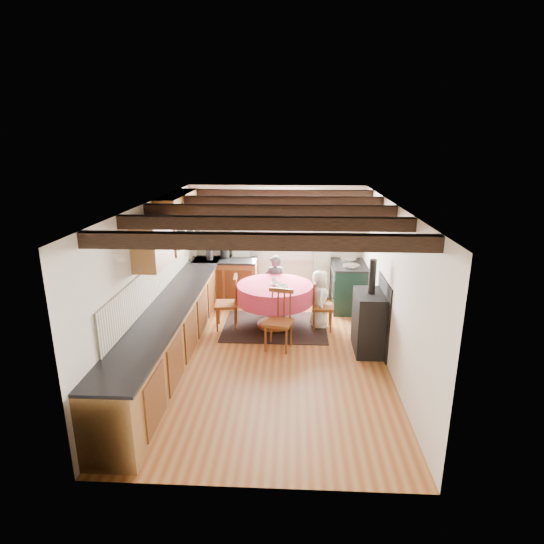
# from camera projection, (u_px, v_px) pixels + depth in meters

# --- Properties ---
(floor) EXTENTS (3.60, 5.50, 0.00)m
(floor) POSITION_uv_depth(u_px,v_px,m) (269.00, 356.00, 6.95)
(floor) COLOR #A36934
(floor) RESTS_ON ground
(ceiling) EXTENTS (3.60, 5.50, 0.00)m
(ceiling) POSITION_uv_depth(u_px,v_px,m) (269.00, 204.00, 6.26)
(ceiling) COLOR white
(ceiling) RESTS_ON ground
(wall_back) EXTENTS (3.60, 0.00, 2.40)m
(wall_back) POSITION_uv_depth(u_px,v_px,m) (277.00, 243.00, 9.23)
(wall_back) COLOR silver
(wall_back) RESTS_ON ground
(wall_front) EXTENTS (3.60, 0.00, 2.40)m
(wall_front) POSITION_uv_depth(u_px,v_px,m) (252.00, 379.00, 3.97)
(wall_front) COLOR silver
(wall_front) RESTS_ON ground
(wall_left) EXTENTS (0.00, 5.50, 2.40)m
(wall_left) POSITION_uv_depth(u_px,v_px,m) (151.00, 282.00, 6.69)
(wall_left) COLOR silver
(wall_left) RESTS_ON ground
(wall_right) EXTENTS (0.00, 5.50, 2.40)m
(wall_right) POSITION_uv_depth(u_px,v_px,m) (390.00, 286.00, 6.52)
(wall_right) COLOR silver
(wall_right) RESTS_ON ground
(beam_a) EXTENTS (3.60, 0.16, 0.16)m
(beam_a) POSITION_uv_depth(u_px,v_px,m) (258.00, 241.00, 4.37)
(beam_a) COLOR black
(beam_a) RESTS_ON ceiling
(beam_b) EXTENTS (3.60, 0.16, 0.16)m
(beam_b) POSITION_uv_depth(u_px,v_px,m) (265.00, 223.00, 5.33)
(beam_b) COLOR black
(beam_b) RESTS_ON ceiling
(beam_c) EXTENTS (3.60, 0.16, 0.16)m
(beam_c) POSITION_uv_depth(u_px,v_px,m) (269.00, 211.00, 6.28)
(beam_c) COLOR black
(beam_c) RESTS_ON ceiling
(beam_d) EXTENTS (3.60, 0.16, 0.16)m
(beam_d) POSITION_uv_depth(u_px,v_px,m) (273.00, 201.00, 7.24)
(beam_d) COLOR black
(beam_d) RESTS_ON ceiling
(beam_e) EXTENTS (3.60, 0.16, 0.16)m
(beam_e) POSITION_uv_depth(u_px,v_px,m) (275.00, 194.00, 8.20)
(beam_e) COLOR black
(beam_e) RESTS_ON ceiling
(splash_left) EXTENTS (0.02, 4.50, 0.55)m
(splash_left) POSITION_uv_depth(u_px,v_px,m) (159.00, 276.00, 6.98)
(splash_left) COLOR beige
(splash_left) RESTS_ON wall_left
(splash_back) EXTENTS (1.40, 0.02, 0.55)m
(splash_back) POSITION_uv_depth(u_px,v_px,m) (229.00, 243.00, 9.26)
(splash_back) COLOR beige
(splash_back) RESTS_ON wall_back
(base_cabinet_left) EXTENTS (0.60, 5.30, 0.88)m
(base_cabinet_left) POSITION_uv_depth(u_px,v_px,m) (174.00, 329.00, 6.90)
(base_cabinet_left) COLOR #946235
(base_cabinet_left) RESTS_ON floor
(base_cabinet_back) EXTENTS (1.30, 0.60, 0.88)m
(base_cabinet_back) POSITION_uv_depth(u_px,v_px,m) (226.00, 281.00, 9.22)
(base_cabinet_back) COLOR #946235
(base_cabinet_back) RESTS_ON floor
(worktop_left) EXTENTS (0.64, 5.30, 0.04)m
(worktop_left) POSITION_uv_depth(u_px,v_px,m) (173.00, 301.00, 6.76)
(worktop_left) COLOR black
(worktop_left) RESTS_ON base_cabinet_left
(worktop_back) EXTENTS (1.30, 0.64, 0.04)m
(worktop_back) POSITION_uv_depth(u_px,v_px,m) (225.00, 260.00, 9.07)
(worktop_back) COLOR black
(worktop_back) RESTS_ON base_cabinet_back
(wall_cabinet_glass) EXTENTS (0.34, 1.80, 0.90)m
(wall_cabinet_glass) POSITION_uv_depth(u_px,v_px,m) (179.00, 220.00, 7.61)
(wall_cabinet_glass) COLOR #946235
(wall_cabinet_glass) RESTS_ON wall_left
(wall_cabinet_solid) EXTENTS (0.34, 0.90, 0.70)m
(wall_cabinet_solid) POSITION_uv_depth(u_px,v_px,m) (153.00, 242.00, 6.19)
(wall_cabinet_solid) COLOR #946235
(wall_cabinet_solid) RESTS_ON wall_left
(window_frame) EXTENTS (1.34, 0.03, 1.54)m
(window_frame) POSITION_uv_depth(u_px,v_px,m) (282.00, 224.00, 9.10)
(window_frame) COLOR white
(window_frame) RESTS_ON wall_back
(window_pane) EXTENTS (1.20, 0.01, 1.40)m
(window_pane) POSITION_uv_depth(u_px,v_px,m) (282.00, 224.00, 9.10)
(window_pane) COLOR white
(window_pane) RESTS_ON wall_back
(curtain_left) EXTENTS (0.35, 0.10, 2.10)m
(curtain_left) POSITION_uv_depth(u_px,v_px,m) (241.00, 248.00, 9.20)
(curtain_left) COLOR #B1CBA4
(curtain_left) RESTS_ON wall_back
(curtain_right) EXTENTS (0.35, 0.10, 2.10)m
(curtain_right) POSITION_uv_depth(u_px,v_px,m) (322.00, 249.00, 9.12)
(curtain_right) COLOR #B1CBA4
(curtain_right) RESTS_ON wall_back
(curtain_rod) EXTENTS (2.00, 0.03, 0.03)m
(curtain_rod) POSITION_uv_depth(u_px,v_px,m) (282.00, 196.00, 8.85)
(curtain_rod) COLOR black
(curtain_rod) RESTS_ON wall_back
(wall_picture) EXTENTS (0.04, 0.50, 0.60)m
(wall_picture) POSITION_uv_depth(u_px,v_px,m) (366.00, 224.00, 8.57)
(wall_picture) COLOR gold
(wall_picture) RESTS_ON wall_right
(wall_plate) EXTENTS (0.30, 0.02, 0.30)m
(wall_plate) POSITION_uv_depth(u_px,v_px,m) (328.00, 220.00, 9.01)
(wall_plate) COLOR silver
(wall_plate) RESTS_ON wall_back
(rug) EXTENTS (1.87, 1.45, 0.01)m
(rug) POSITION_uv_depth(u_px,v_px,m) (275.00, 326.00, 8.04)
(rug) COLOR black
(rug) RESTS_ON floor
(dining_table) EXTENTS (1.35, 1.35, 0.82)m
(dining_table) POSITION_uv_depth(u_px,v_px,m) (275.00, 306.00, 7.92)
(dining_table) COLOR #CA3637
(dining_table) RESTS_ON floor
(chair_near) EXTENTS (0.51, 0.53, 0.99)m
(chair_near) POSITION_uv_depth(u_px,v_px,m) (278.00, 320.00, 7.07)
(chair_near) COLOR brown
(chair_near) RESTS_ON floor
(chair_left) EXTENTS (0.47, 0.45, 0.98)m
(chair_left) POSITION_uv_depth(u_px,v_px,m) (226.00, 302.00, 7.87)
(chair_left) COLOR brown
(chair_left) RESTS_ON floor
(chair_right) EXTENTS (0.41, 0.39, 0.91)m
(chair_right) POSITION_uv_depth(u_px,v_px,m) (322.00, 305.00, 7.83)
(chair_right) COLOR brown
(chair_right) RESTS_ON floor
(aga_range) EXTENTS (0.66, 1.02, 0.94)m
(aga_range) POSITION_uv_depth(u_px,v_px,m) (348.00, 286.00, 8.82)
(aga_range) COLOR black
(aga_range) RESTS_ON floor
(cast_iron_stove) EXTENTS (0.46, 0.76, 1.53)m
(cast_iron_stove) POSITION_uv_depth(u_px,v_px,m) (370.00, 306.00, 6.93)
(cast_iron_stove) COLOR black
(cast_iron_stove) RESTS_ON floor
(child_far) EXTENTS (0.44, 0.30, 1.17)m
(child_far) POSITION_uv_depth(u_px,v_px,m) (275.00, 284.00, 8.56)
(child_far) COLOR #3D4347
(child_far) RESTS_ON floor
(child_right) EXTENTS (0.35, 0.53, 1.06)m
(child_right) POSITION_uv_depth(u_px,v_px,m) (319.00, 299.00, 7.93)
(child_right) COLOR white
(child_right) RESTS_ON floor
(bowl_a) EXTENTS (0.23, 0.23, 0.05)m
(bowl_a) POSITION_uv_depth(u_px,v_px,m) (276.00, 284.00, 7.75)
(bowl_a) COLOR silver
(bowl_a) RESTS_ON dining_table
(bowl_b) EXTENTS (0.30, 0.30, 0.07)m
(bowl_b) POSITION_uv_depth(u_px,v_px,m) (282.00, 287.00, 7.56)
(bowl_b) COLOR silver
(bowl_b) RESTS_ON dining_table
(cup) EXTENTS (0.14, 0.14, 0.10)m
(cup) POSITION_uv_depth(u_px,v_px,m) (274.00, 280.00, 7.89)
(cup) COLOR silver
(cup) RESTS_ON dining_table
(canister_tall) EXTENTS (0.14, 0.14, 0.23)m
(canister_tall) POSITION_uv_depth(u_px,v_px,m) (210.00, 254.00, 8.99)
(canister_tall) COLOR #262628
(canister_tall) RESTS_ON worktop_back
(canister_wide) EXTENTS (0.19, 0.19, 0.22)m
(canister_wide) POSITION_uv_depth(u_px,v_px,m) (225.00, 253.00, 9.13)
(canister_wide) COLOR #262628
(canister_wide) RESTS_ON worktop_back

